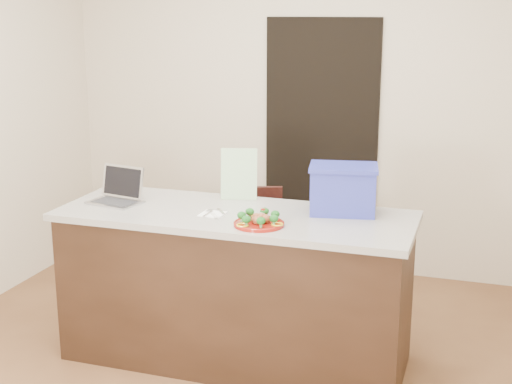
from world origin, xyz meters
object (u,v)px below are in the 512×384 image
(island, at_px, (235,287))
(yogurt_bottle, at_px, (263,216))
(laptop, at_px, (119,192))
(blue_box, at_px, (343,189))
(chair, at_px, (250,244))
(plate, at_px, (259,224))
(napkin, at_px, (213,214))

(island, xyz_separation_m, yogurt_bottle, (0.21, -0.11, 0.49))
(laptop, height_order, blue_box, blue_box)
(chair, bearing_deg, plate, -86.17)
(plate, xyz_separation_m, chair, (-0.35, 0.88, -0.43))
(island, distance_m, chair, 0.69)
(napkin, bearing_deg, island, 35.65)
(plate, distance_m, chair, 1.04)
(napkin, distance_m, yogurt_bottle, 0.32)
(laptop, bearing_deg, chair, 58.58)
(island, xyz_separation_m, plate, (0.21, -0.20, 0.47))
(laptop, bearing_deg, plate, -1.08)
(island, distance_m, yogurt_bottle, 0.54)
(yogurt_bottle, xyz_separation_m, chair, (-0.35, 0.79, -0.45))
(island, bearing_deg, napkin, -144.35)
(plate, relative_size, blue_box, 0.65)
(plate, distance_m, napkin, 0.34)
(napkin, height_order, laptop, laptop)
(plate, height_order, blue_box, blue_box)
(napkin, relative_size, laptop, 0.40)
(island, xyz_separation_m, laptop, (-0.75, 0.01, 0.52))
(island, height_order, chair, island)
(island, height_order, napkin, napkin)
(blue_box, relative_size, chair, 0.49)
(napkin, relative_size, chair, 0.15)
(napkin, bearing_deg, blue_box, 21.11)
(chair, bearing_deg, blue_box, -51.67)
(plate, bearing_deg, napkin, 159.23)
(plate, height_order, napkin, plate)
(plate, relative_size, yogurt_bottle, 3.81)
(chair, bearing_deg, laptop, -150.31)
(napkin, xyz_separation_m, blue_box, (0.70, 0.27, 0.14))
(napkin, bearing_deg, laptop, 172.65)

